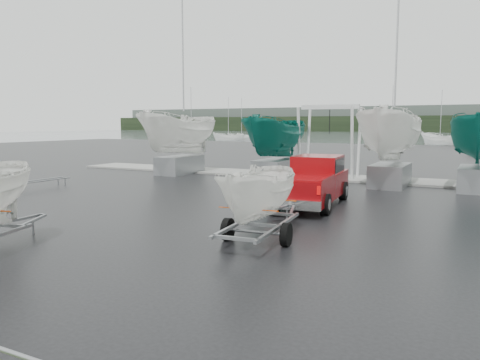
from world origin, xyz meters
TOP-DOWN VIEW (x-y plane):
  - ground_plane at (0.00, 0.00)m, footprint 120.00×120.00m
  - lake at (0.00, 100.00)m, footprint 300.00×300.00m
  - dock at (0.00, 13.00)m, footprint 30.00×3.00m
  - treeline at (0.00, 170.00)m, footprint 300.00×8.00m
  - far_hill at (0.00, 178.00)m, footprint 300.00×6.00m
  - pickup_truck at (4.19, 4.35)m, footprint 2.43×5.63m
  - trailer_hitched at (4.78, -1.84)m, footprint 1.83×3.70m
  - boat_hoist at (2.14, 13.00)m, footprint 3.30×2.18m
  - keelboat_0 at (-6.66, 11.00)m, footprint 2.67×3.20m
  - keelboat_1 at (-0.34, 11.20)m, footprint 2.37×3.20m
  - keelboat_2 at (5.86, 11.00)m, footprint 2.70×3.20m
  - mast_rack_0 at (-9.00, 1.00)m, footprint 0.56×6.50m
  - moored_boat_0 at (-25.69, 41.10)m, footprint 2.53×2.58m
  - moored_boat_1 at (-0.98, 51.03)m, footprint 3.05×3.12m
  - moored_boat_2 at (9.51, 38.15)m, footprint 2.53×2.57m
  - moored_boat_4 at (-32.91, 64.59)m, footprint 3.04×3.02m
  - moored_boat_5 at (4.01, 62.73)m, footprint 4.03×4.02m
  - moored_boat_6 at (-31.31, 66.89)m, footprint 2.87×2.85m

SIDE VIEW (x-z plane):
  - lake at x=0.00m, z-range -0.01..-0.01m
  - ground_plane at x=0.00m, z-range 0.00..0.00m
  - moored_boat_5 at x=4.01m, z-range -5.87..5.87m
  - moored_boat_1 at x=-0.98m, z-range -5.85..5.86m
  - moored_boat_4 at x=-32.91m, z-range -5.48..5.49m
  - moored_boat_0 at x=-25.69m, z-range -5.46..5.47m
  - moored_boat_6 at x=-31.31m, z-range -5.37..5.38m
  - moored_boat_2 at x=9.51m, z-range -5.36..5.38m
  - dock at x=0.00m, z-range -0.01..0.11m
  - mast_rack_0 at x=-9.00m, z-range 0.32..0.38m
  - pickup_truck at x=4.19m, z-range 0.04..1.86m
  - trailer_hitched at x=4.78m, z-range 0.20..4.62m
  - boat_hoist at x=2.14m, z-range 0.61..4.73m
  - treeline at x=0.00m, z-range 0.00..6.00m
  - keelboat_1 at x=-0.34m, z-range 0.05..7.45m
  - keelboat_0 at x=-6.66m, z-range -1.17..9.67m
  - keelboat_2 at x=5.86m, z-range -1.14..9.74m
  - far_hill at x=0.00m, z-range 0.00..10.00m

